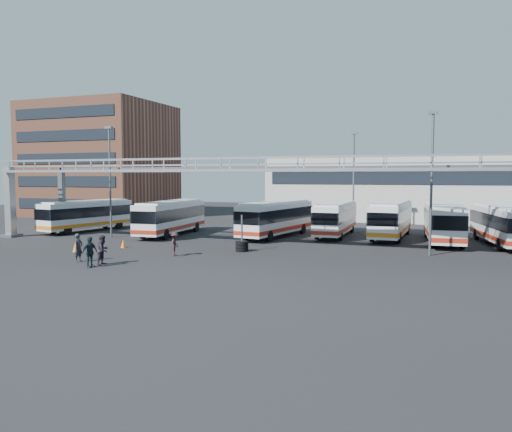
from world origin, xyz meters
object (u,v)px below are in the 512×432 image
(bus_0, at_px, (87,214))
(pedestrian_c, at_px, (175,244))
(pedestrian_a, at_px, (79,248))
(light_pole_mid, at_px, (432,175))
(cone_right, at_px, (123,244))
(bus_8, at_px, (502,223))
(light_pole_back, at_px, (354,176))
(bus_5, at_px, (336,217))
(pedestrian_b, at_px, (103,250))
(bus_6, at_px, (391,218))
(bus_2, at_px, (171,216))
(bus_7, at_px, (443,221))
(cone_left, at_px, (76,247))
(light_pole_left, at_px, (110,176))
(bus_4, at_px, (276,217))
(pedestrian_d, at_px, (90,252))
(tire_stack, at_px, (242,245))

(bus_0, relative_size, pedestrian_c, 6.26)
(bus_0, bearing_deg, pedestrian_a, -42.05)
(light_pole_mid, relative_size, cone_right, 15.88)
(bus_8, bearing_deg, light_pole_back, 140.78)
(light_pole_mid, relative_size, bus_5, 0.97)
(light_pole_back, distance_m, pedestrian_b, 29.02)
(bus_5, bearing_deg, bus_6, -0.07)
(bus_6, bearing_deg, bus_0, -168.27)
(bus_2, bearing_deg, bus_0, 176.27)
(bus_7, relative_size, bus_8, 1.03)
(bus_5, bearing_deg, bus_0, -169.79)
(light_pole_back, bearing_deg, bus_8, -28.58)
(bus_5, xyz_separation_m, bus_6, (5.11, 0.10, 0.10))
(light_pole_back, relative_size, cone_left, 14.35)
(light_pole_left, distance_m, bus_0, 7.69)
(bus_0, relative_size, bus_7, 0.95)
(light_pole_mid, distance_m, bus_0, 34.12)
(bus_4, xyz_separation_m, pedestrian_a, (-7.96, -17.58, -0.90))
(pedestrian_c, bearing_deg, pedestrian_d, 139.00)
(light_pole_left, xyz_separation_m, tire_stack, (14.68, -3.84, -5.26))
(pedestrian_d, height_order, tire_stack, tire_stack)
(bus_6, distance_m, pedestrian_d, 27.18)
(cone_left, bearing_deg, bus_5, 46.24)
(bus_6, height_order, pedestrian_d, bus_6)
(pedestrian_b, distance_m, cone_right, 7.70)
(pedestrian_d, bearing_deg, bus_4, -6.24)
(light_pole_mid, height_order, bus_0, light_pole_mid)
(bus_5, xyz_separation_m, pedestrian_c, (-8.22, -16.04, -0.90))
(bus_4, xyz_separation_m, pedestrian_d, (-5.89, -19.02, -0.88))
(pedestrian_b, distance_m, pedestrian_d, 1.12)
(bus_7, height_order, pedestrian_b, bus_7)
(bus_0, distance_m, bus_8, 39.11)
(light_pole_mid, distance_m, cone_right, 23.91)
(light_pole_left, bearing_deg, bus_0, 148.07)
(bus_6, bearing_deg, bus_4, -162.02)
(tire_stack, bearing_deg, light_pole_mid, 12.01)
(bus_0, distance_m, cone_left, 14.80)
(light_pole_back, bearing_deg, bus_2, -146.39)
(bus_4, xyz_separation_m, bus_7, (14.62, 1.13, 0.03))
(bus_8, relative_size, cone_right, 17.16)
(pedestrian_b, bearing_deg, bus_6, -40.52)
(light_pole_left, xyz_separation_m, pedestrian_c, (11.06, -7.55, -4.87))
(light_pole_left, height_order, bus_2, light_pole_left)
(tire_stack, bearing_deg, cone_right, -171.11)
(pedestrian_a, bearing_deg, pedestrian_b, -99.62)
(pedestrian_b, bearing_deg, light_pole_back, -26.82)
(bus_7, height_order, bus_8, bus_7)
(pedestrian_c, bearing_deg, light_pole_back, -38.45)
(bus_8, height_order, pedestrian_b, bus_8)
(bus_8, xyz_separation_m, cone_right, (-28.27, -12.04, -1.49))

